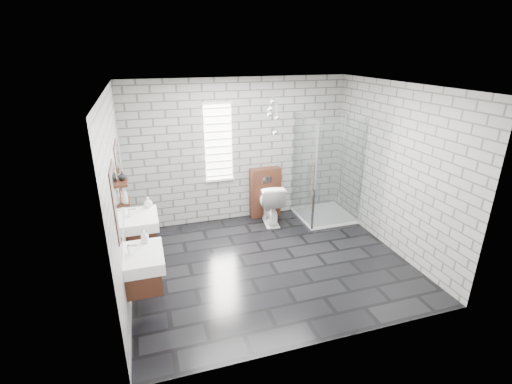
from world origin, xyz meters
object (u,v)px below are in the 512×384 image
vanity_left (140,260)px  toilet (270,203)px  vanity_right (139,221)px  cistern_panel (265,192)px  shower_enclosure (323,196)px

vanity_left → toilet: bearing=39.9°
vanity_left → toilet: 3.14m
vanity_right → toilet: 2.58m
cistern_panel → shower_enclosure: size_ratio=0.49×
vanity_left → cistern_panel: bearing=43.9°
cistern_panel → toilet: size_ratio=1.25×
shower_enclosure → toilet: bearing=167.9°
toilet → shower_enclosure: bearing=175.3°
vanity_right → cistern_panel: vanity_right is taller
vanity_left → shower_enclosure: shower_enclosure is taller
cistern_panel → shower_enclosure: shower_enclosure is taller
vanity_left → cistern_panel: (2.40, 2.31, -0.26)m
shower_enclosure → vanity_right: bearing=-169.0°
cistern_panel → shower_enclosure: bearing=-27.1°
vanity_right → shower_enclosure: (3.41, 0.66, -0.25)m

